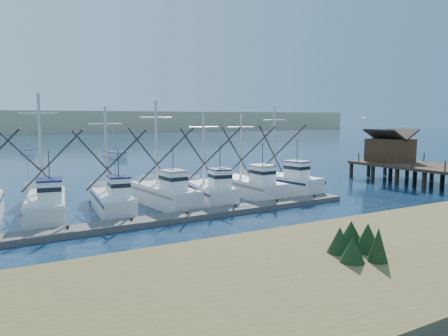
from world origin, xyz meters
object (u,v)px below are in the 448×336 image
(floating_dock, at_px, (187,216))
(sailboat_far, at_px, (27,151))
(sailboat_near, at_px, (115,155))
(timber_pier, at_px, (417,159))

(floating_dock, relative_size, sailboat_far, 3.47)
(sailboat_near, relative_size, sailboat_far, 1.00)
(floating_dock, height_order, sailboat_far, sailboat_far)
(timber_pier, bearing_deg, sailboat_near, 113.21)
(floating_dock, height_order, timber_pier, timber_pier)
(floating_dock, relative_size, sailboat_near, 3.47)
(floating_dock, distance_m, sailboat_near, 49.86)
(timber_pier, distance_m, sailboat_far, 69.73)
(timber_pier, relative_size, sailboat_far, 2.47)
(timber_pier, distance_m, sailboat_near, 50.12)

